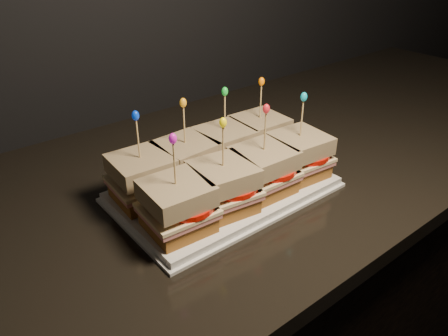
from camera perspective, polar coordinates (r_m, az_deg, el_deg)
cabinet at (r=1.20m, az=0.31°, el=-19.56°), size 2.26×0.69×0.87m
granite_slab at (r=0.91m, az=0.39°, el=-0.66°), size 2.30×0.73×0.03m
platter at (r=0.81m, az=0.00°, el=-2.84°), size 0.38×0.24×0.02m
platter_rim at (r=0.81m, az=0.00°, el=-3.20°), size 0.40×0.25×0.01m
sandwich_0_bread_bot at (r=0.77m, az=-10.45°, el=-3.10°), size 0.10×0.10×0.03m
sandwich_0_ham at (r=0.77m, az=-10.56°, el=-2.03°), size 0.11×0.10×0.01m
sandwich_0_cheese at (r=0.76m, az=-10.61°, el=-1.58°), size 0.11×0.11×0.01m
sandwich_0_tomato at (r=0.76m, az=-9.65°, el=-0.99°), size 0.09×0.09×0.01m
sandwich_0_bread_top at (r=0.75m, az=-10.81°, el=0.28°), size 0.10×0.10×0.03m
sandwich_0_pick at (r=0.73m, az=-11.14°, el=3.46°), size 0.00×0.00×0.09m
sandwich_0_frill at (r=0.71m, az=-11.49°, el=6.73°), size 0.01×0.01×0.02m
sandwich_1_bread_bot at (r=0.81m, az=-4.90°, el=-0.99°), size 0.10×0.10×0.03m
sandwich_1_ham at (r=0.80m, az=-4.95°, el=0.05°), size 0.11×0.11×0.01m
sandwich_1_cheese at (r=0.80m, az=-4.97°, el=0.49°), size 0.11×0.11×0.01m
sandwich_1_tomato at (r=0.80m, az=-4.04°, el=1.06°), size 0.09×0.09×0.01m
sandwich_1_bread_top at (r=0.79m, az=-5.06°, el=2.29°), size 0.10×0.10×0.03m
sandwich_1_pick at (r=0.77m, az=-5.20°, el=5.36°), size 0.00×0.00×0.09m
sandwich_1_frill at (r=0.75m, az=-5.36°, el=8.49°), size 0.01×0.01×0.02m
sandwich_2_bread_bot at (r=0.86m, az=0.10°, el=0.92°), size 0.10×0.10×0.03m
sandwich_2_ham at (r=0.85m, az=0.10°, el=1.92°), size 0.11×0.10×0.01m
sandwich_2_cheese at (r=0.85m, az=0.10°, el=2.34°), size 0.11×0.11×0.01m
sandwich_2_tomato at (r=0.85m, az=0.99°, el=2.88°), size 0.09×0.09×0.01m
sandwich_2_bread_top at (r=0.84m, az=0.10°, el=4.06°), size 0.10×0.10×0.03m
sandwich_2_pick at (r=0.82m, az=0.11°, el=7.00°), size 0.00×0.00×0.09m
sandwich_2_frill at (r=0.80m, az=0.11°, el=9.97°), size 0.01×0.01×0.02m
sandwich_3_bread_bot at (r=0.91m, az=4.55°, el=2.61°), size 0.10×0.10×0.03m
sandwich_3_ham at (r=0.91m, az=4.59°, el=3.57°), size 0.11×0.10×0.01m
sandwich_3_cheese at (r=0.90m, az=4.61°, el=3.97°), size 0.11×0.11×0.01m
sandwich_3_tomato at (r=0.90m, az=5.45°, el=4.47°), size 0.09×0.09×0.01m
sandwich_3_bread_top at (r=0.89m, az=4.68°, el=5.61°), size 0.10×0.10×0.03m
sandwich_3_pick at (r=0.87m, az=4.81°, el=8.39°), size 0.00×0.00×0.09m
sandwich_3_frill at (r=0.86m, az=4.93°, el=11.20°), size 0.01×0.01×0.02m
sandwich_4_bread_bot at (r=0.70m, az=-6.02°, el=-6.89°), size 0.10×0.10×0.03m
sandwich_4_ham at (r=0.69m, az=-6.09°, el=-5.75°), size 0.11×0.11×0.01m
sandwich_4_cheese at (r=0.68m, az=-6.12°, el=-5.27°), size 0.11×0.11×0.01m
sandwich_4_tomato at (r=0.68m, az=-5.03°, el=-4.62°), size 0.09×0.09×0.01m
sandwich_4_bread_top at (r=0.67m, az=-6.25°, el=-3.27°), size 0.10×0.10×0.03m
sandwich_4_pick at (r=0.64m, az=-6.47°, el=0.21°), size 0.00×0.00×0.09m
sandwich_4_frill at (r=0.62m, az=-6.70°, el=3.83°), size 0.01×0.01×0.02m
sandwich_5_bread_bot at (r=0.74m, az=-0.12°, el=-4.32°), size 0.11×0.11×0.03m
sandwich_5_ham at (r=0.73m, az=-0.12°, el=-3.21°), size 0.12×0.11×0.01m
sandwich_5_cheese at (r=0.72m, az=-0.12°, el=-2.75°), size 0.12×0.11×0.01m
sandwich_5_tomato at (r=0.72m, az=0.92°, el=-2.12°), size 0.09×0.09×0.01m
sandwich_5_bread_top at (r=0.71m, az=-0.12°, el=-0.82°), size 0.11×0.11×0.03m
sandwich_5_pick at (r=0.69m, az=-0.12°, el=2.51°), size 0.00×0.00×0.09m
sandwich_5_frill at (r=0.67m, az=-0.13°, el=5.95°), size 0.01×0.01×0.02m
sandwich_6_bread_bot at (r=0.79m, az=5.05°, el=-2.02°), size 0.10×0.10×0.03m
sandwich_6_ham at (r=0.78m, az=5.10°, el=-0.96°), size 0.11×0.10×0.01m
sandwich_6_cheese at (r=0.78m, az=5.12°, el=-0.51°), size 0.11×0.10×0.01m
sandwich_6_tomato at (r=0.78m, az=6.10°, el=0.07°), size 0.09×0.09×0.01m
sandwich_6_bread_top at (r=0.76m, az=5.22°, el=1.33°), size 0.10×0.10×0.03m
sandwich_6_pick at (r=0.74m, az=5.38°, el=4.48°), size 0.00×0.00×0.09m
sandwich_6_frill at (r=0.72m, az=5.54°, el=7.70°), size 0.01×0.01×0.02m
sandwich_7_bread_bot at (r=0.85m, az=9.54°, el=0.00°), size 0.10×0.10×0.03m
sandwich_7_ham at (r=0.84m, az=9.63°, el=1.01°), size 0.11×0.11×0.01m
sandwich_7_cheese at (r=0.84m, az=9.67°, el=1.43°), size 0.11×0.11×0.01m
sandwich_7_tomato at (r=0.84m, az=10.57°, el=1.97°), size 0.09×0.09×0.01m
sandwich_7_bread_top at (r=0.82m, az=9.83°, el=3.17°), size 0.10×0.10×0.03m
sandwich_7_pick at (r=0.80m, az=10.11°, el=6.13°), size 0.00×0.00×0.09m
sandwich_7_frill at (r=0.79m, az=10.39°, el=9.14°), size 0.01×0.01×0.02m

